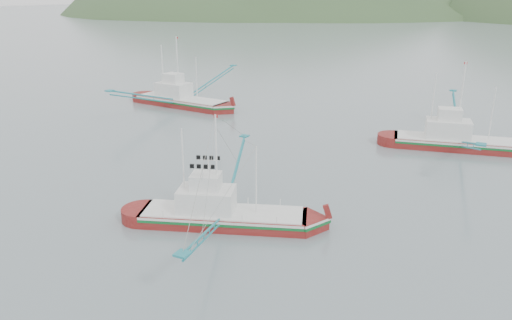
% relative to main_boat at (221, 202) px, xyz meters
% --- Properties ---
extents(ground, '(1200.00, 1200.00, 0.00)m').
position_rel_main_boat_xyz_m(ground, '(-0.40, 0.88, -1.89)').
color(ground, slate).
rests_on(ground, ground).
extents(main_boat, '(13.43, 22.81, 9.54)m').
position_rel_main_boat_xyz_m(main_boat, '(0.00, 0.00, 0.00)').
color(main_boat, maroon).
rests_on(main_boat, ground).
extents(bg_boat_right, '(15.30, 26.58, 10.87)m').
position_rel_main_boat_xyz_m(bg_boat_right, '(14.70, 29.58, -0.04)').
color(bg_boat_right, maroon).
rests_on(bg_boat_right, ground).
extents(bg_boat_left, '(16.39, 28.95, 11.75)m').
position_rel_main_boat_xyz_m(bg_boat_left, '(-27.56, 34.52, -0.18)').
color(bg_boat_left, maroon).
rests_on(bg_boat_left, ground).
extents(headland_left, '(448.00, 308.00, 210.00)m').
position_rel_main_boat_xyz_m(headland_left, '(-180.40, 360.88, -1.89)').
color(headland_left, '#314C27').
rests_on(headland_left, ground).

